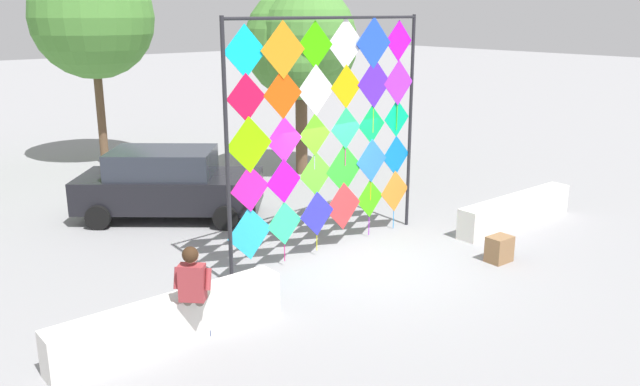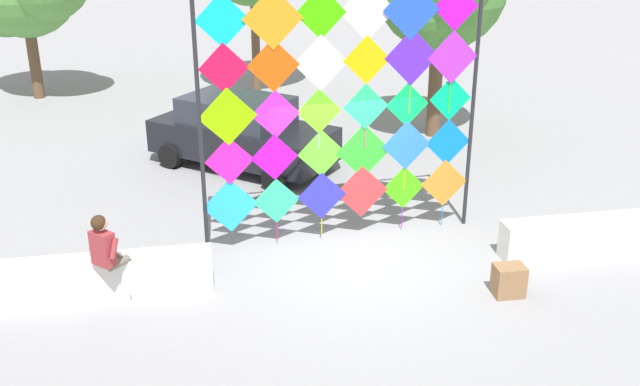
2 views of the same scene
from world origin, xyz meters
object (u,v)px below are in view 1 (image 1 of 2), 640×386
(kite_display_rack, at_px, (331,124))
(seated_vendor, at_px, (195,286))
(cardboard_box_large, at_px, (499,249))
(tree_palm_like, at_px, (302,42))
(tree_broadleaf, at_px, (92,15))
(parked_car, at_px, (168,183))

(kite_display_rack, distance_m, seated_vendor, 4.46)
(cardboard_box_large, distance_m, tree_palm_like, 8.43)
(kite_display_rack, distance_m, tree_broadleaf, 10.62)
(cardboard_box_large, bearing_deg, tree_palm_like, 80.87)
(parked_car, xyz_separation_m, tree_palm_like, (4.74, 1.13, 2.95))
(parked_car, bearing_deg, seated_vendor, -113.26)
(cardboard_box_large, relative_size, tree_palm_like, 0.09)
(seated_vendor, bearing_deg, tree_broadleaf, 74.00)
(seated_vendor, bearing_deg, kite_display_rack, 22.77)
(seated_vendor, bearing_deg, parked_car, 66.74)
(parked_car, height_order, tree_broadleaf, tree_broadleaf)
(tree_broadleaf, bearing_deg, parked_car, -99.20)
(parked_car, distance_m, tree_broadleaf, 7.47)
(tree_palm_like, xyz_separation_m, tree_broadleaf, (-3.69, 5.31, 0.70))
(parked_car, height_order, tree_palm_like, tree_palm_like)
(kite_display_rack, xyz_separation_m, cardboard_box_large, (2.11, -2.43, -2.28))
(parked_car, height_order, cardboard_box_large, parked_car)
(cardboard_box_large, relative_size, tree_broadleaf, 0.08)
(parked_car, distance_m, tree_palm_like, 5.69)
(kite_display_rack, relative_size, cardboard_box_large, 9.76)
(seated_vendor, relative_size, tree_broadleaf, 0.24)
(kite_display_rack, height_order, tree_palm_like, tree_palm_like)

